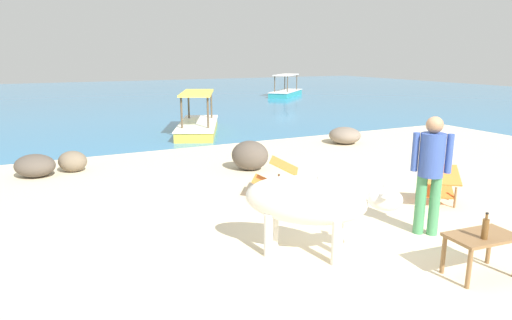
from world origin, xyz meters
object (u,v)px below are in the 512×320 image
at_px(bottle, 485,228).
at_px(boat_yellow, 198,124).
at_px(deck_chair_near, 275,175).
at_px(person_standing, 431,167).
at_px(low_bench_table, 482,242).
at_px(boat_teal, 286,91).
at_px(cow, 309,201).
at_px(deck_chair_far, 439,183).

bearing_deg(bottle, boat_yellow, 87.78).
xyz_separation_m(deck_chair_near, person_standing, (1.08, -2.34, 0.56)).
height_order(person_standing, boat_yellow, person_standing).
relative_size(bottle, deck_chair_near, 0.32).
bearing_deg(low_bench_table, boat_yellow, 93.59).
bearing_deg(boat_teal, deck_chair_near, 15.13).
relative_size(deck_chair_near, boat_teal, 0.27).
relative_size(cow, deck_chair_near, 1.75).
distance_m(bottle, boat_teal, 22.64).
height_order(cow, deck_chair_far, cow).
relative_size(cow, boat_teal, 0.47).
bearing_deg(low_bench_table, deck_chair_near, 106.75).
height_order(low_bench_table, deck_chair_far, deck_chair_far).
bearing_deg(boat_teal, cow, 16.39).
bearing_deg(bottle, deck_chair_near, 99.84).
bearing_deg(cow, deck_chair_near, 113.94).
xyz_separation_m(low_bench_table, boat_teal, (9.38, 20.48, -0.15)).
bearing_deg(deck_chair_far, boat_yellow, 44.41).
relative_size(boat_yellow, boat_teal, 1.11).
distance_m(bottle, deck_chair_far, 2.50).
bearing_deg(deck_chair_far, person_standing, 162.33).
distance_m(cow, low_bench_table, 1.93).
distance_m(deck_chair_far, boat_teal, 20.22).
bearing_deg(boat_yellow, deck_chair_far, -149.14).
relative_size(deck_chair_near, person_standing, 0.58).
distance_m(deck_chair_near, person_standing, 2.63).
height_order(bottle, deck_chair_near, bottle).
xyz_separation_m(deck_chair_far, boat_teal, (7.92, 18.60, -0.13)).
xyz_separation_m(low_bench_table, deck_chair_near, (-0.70, 3.46, -0.01)).
height_order(deck_chair_near, boat_yellow, boat_yellow).
xyz_separation_m(cow, boat_yellow, (1.76, 9.17, -0.44)).
xyz_separation_m(deck_chair_near, boat_teal, (10.07, 17.03, -0.13)).
relative_size(person_standing, boat_teal, 0.47).
xyz_separation_m(low_bench_table, boat_yellow, (0.33, 10.43, -0.15)).
bearing_deg(boat_yellow, person_standing, -156.33).
bearing_deg(boat_teal, deck_chair_far, 22.67).
xyz_separation_m(bottle, person_standing, (0.46, 1.20, 0.35)).
xyz_separation_m(bottle, boat_teal, (9.46, 20.56, -0.35)).
bearing_deg(boat_yellow, cow, -167.54).
bearing_deg(deck_chair_near, person_standing, 148.64).
relative_size(deck_chair_near, boat_yellow, 0.24).
bearing_deg(low_bench_table, bottle, -130.18).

